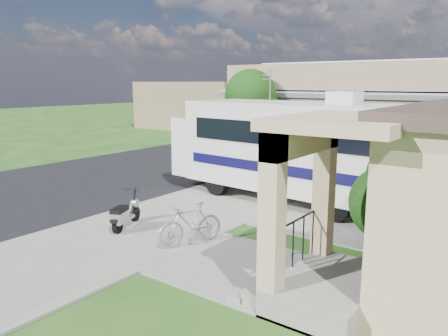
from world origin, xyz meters
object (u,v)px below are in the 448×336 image
Objects in this scene: scooter at (125,214)px; van at (297,126)px; shrub at (392,200)px; garden_hose at (300,261)px; bicycle at (190,226)px; pickup_truck at (249,137)px; motorhome at (288,146)px.

scooter is 21.06m from van.
shrub is at bearing -63.74° from van.
bicycle is at bearing -167.82° from garden_hose.
pickup_truck reaches higher than bicycle.
garden_hose is (2.67, 0.58, -0.42)m from bicycle.
motorhome is 1.41× the size of pickup_truck.
garden_hose is at bearing -53.94° from motorhome.
motorhome is at bearing 113.84° from bicycle.
pickup_truck is at bearing 134.69° from motorhome.
shrub is 15.32m from pickup_truck.
pickup_truck is (-4.86, 13.41, 0.40)m from scooter.
motorhome reaches higher than van.
van reaches higher than bicycle.
van is 22.14m from garden_hose.
scooter is at bearing 119.46° from pickup_truck.
shrub is 1.68× the size of scooter.
motorhome is 1.35× the size of van.
bicycle is at bearing -146.60° from shrub.
shrub is 5.80× the size of garden_hose.
pickup_truck is at bearing -92.99° from van.
pickup_truck is at bearing 87.11° from scooter.
garden_hose is at bearing -122.35° from shrub.
van is at bearing 131.88° from bicycle.
scooter is 2.21m from bicycle.
garden_hose is (9.74, -12.66, -0.76)m from pickup_truck.
pickup_truck is (-11.03, 10.63, -0.40)m from shrub.
bicycle is 0.28× the size of pickup_truck.
motorhome reaches higher than bicycle.
garden_hose is at bearing -14.11° from scooter.
scooter is (-1.98, -5.41, -1.41)m from motorhome.
van is (-7.32, 14.96, -0.94)m from motorhome.
bicycle is 0.27× the size of van.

